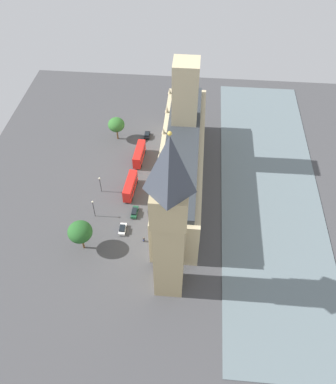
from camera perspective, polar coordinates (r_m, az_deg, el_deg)
The scene contains 15 objects.
ground_plane at distance 127.21m, azimuth 0.96°, elevation 1.23°, with size 130.77×130.77×0.00m, color #424244.
river_thames at distance 129.34m, azimuth 14.44°, elevation 0.39°, with size 30.45×117.69×0.25m, color slate.
parliament_building at distance 121.40m, azimuth 2.01°, elevation 4.94°, with size 12.97×60.77×36.78m.
clock_tower at distance 83.66m, azimuth 0.18°, elevation -4.34°, with size 7.85×7.85×49.67m.
car_black_under_trees at distance 144.43m, azimuth -3.04°, elevation 8.20°, with size 2.04×4.09×1.74m.
double_decker_bus_opposite_hall at distance 133.99m, azimuth -4.17°, elevation 5.48°, with size 3.06×10.61×4.75m.
double_decker_bus_trailing at distance 123.31m, azimuth -5.46°, elevation 0.87°, with size 3.22×10.64×4.75m.
car_dark_green_corner at distance 118.33m, azimuth -4.85°, elevation -2.90°, with size 1.88×4.60×1.74m.
car_white_by_river_gate at distance 114.63m, azimuth -6.57°, elevation -5.32°, with size 1.94×4.13×1.74m.
pedestrian_midblock at distance 111.98m, azimuth -3.49°, elevation -6.87°, with size 0.58×0.66×1.65m.
pedestrian_leading at distance 119.10m, azimuth -2.39°, elevation -2.39°, with size 0.70×0.66×1.67m.
plane_tree_kerbside at distance 108.00m, azimuth -12.57°, elevation -5.64°, with size 6.62×6.62×9.91m.
plane_tree_near_tower at distance 141.46m, azimuth -7.47°, elevation 9.60°, with size 5.79×5.79×8.68m.
street_lamp_far_end at distance 116.62m, azimuth -10.74°, elevation -1.97°, with size 0.56×0.56×6.64m.
street_lamp_slot_10 at distance 123.54m, azimuth -9.78°, elevation 1.45°, with size 0.56×0.56×6.06m.
Camera 1 is at (-5.73, 88.94, 90.77)m, focal length 36.97 mm.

